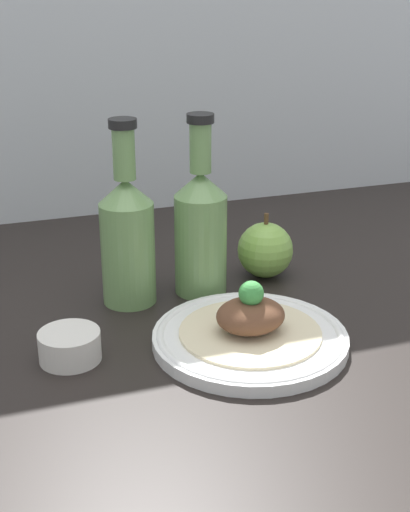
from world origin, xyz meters
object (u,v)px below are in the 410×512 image
dipping_bowl (70,346)px  plated_food (250,319)px  plate (250,338)px  apple (265,250)px  cider_bottle_left (127,235)px  cider_bottle_right (201,227)px

dipping_bowl → plated_food: bearing=-9.3°
plate → apple: (10.15, 19.11, 3.21)cm
plated_food → dipping_bowl: 21.97cm
cider_bottle_left → cider_bottle_right: 10.46cm
plate → cider_bottle_left: 22.24cm
plate → cider_bottle_left: size_ratio=0.95×
apple → plated_food: bearing=-118.0°
plated_food → cider_bottle_left: cider_bottle_left is taller
apple → cider_bottle_right: bearing=-169.5°
dipping_bowl → apple: bearing=26.1°
cider_bottle_left → dipping_bowl: (-10.45, -13.57, -7.97)cm
plated_food → dipping_bowl: bearing=170.7°
cider_bottle_right → apple: bearing=10.5°
cider_bottle_left → apple: cider_bottle_left is taller
plated_food → cider_bottle_right: bearing=92.4°
dipping_bowl → cider_bottle_left: bearing=52.4°
plate → apple: bearing=62.0°
plate → plated_food: size_ratio=1.37×
plated_food → apple: size_ratio=1.77×
cider_bottle_left → cider_bottle_right: size_ratio=1.00×
plate → dipping_bowl: (-21.62, 3.53, 0.83)cm
cider_bottle_right → apple: size_ratio=2.57×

